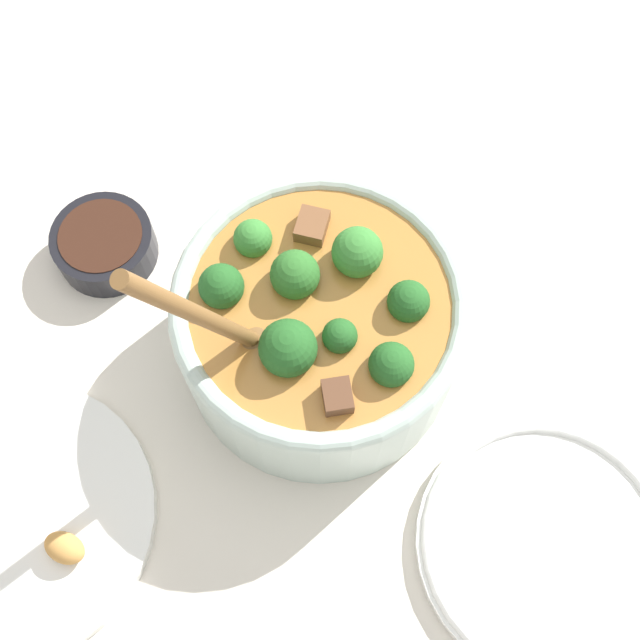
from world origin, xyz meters
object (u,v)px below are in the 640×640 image
object	(u,v)px
condiment_bowl	(104,244)
empty_plate	(546,545)
food_plate	(12,517)
stew_bowl	(319,324)

from	to	relation	value
condiment_bowl	empty_plate	distance (m)	0.45
condiment_bowl	food_plate	xyz separation A→B (m)	(0.21, 0.13, -0.01)
empty_plate	condiment_bowl	bearing A→B (deg)	-80.16
condiment_bowl	food_plate	size ratio (longest dim) A/B	0.41
stew_bowl	food_plate	distance (m)	0.29
stew_bowl	empty_plate	world-z (taller)	stew_bowl
empty_plate	food_plate	bearing A→B (deg)	-47.86
food_plate	stew_bowl	bearing A→B (deg)	165.41
stew_bowl	empty_plate	bearing A→B (deg)	92.17
stew_bowl	empty_plate	distance (m)	0.25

